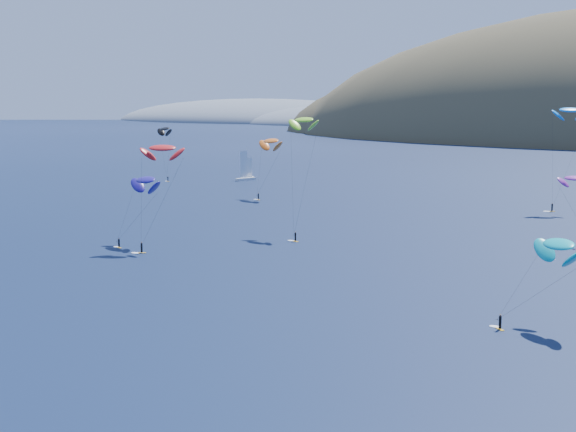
# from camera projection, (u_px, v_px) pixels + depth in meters

# --- Properties ---
(headland) EXTENTS (460.00, 250.00, 60.00)m
(headland) POSITION_uv_depth(u_px,v_px,m) (277.00, 124.00, 938.58)
(headland) COLOR slate
(headland) RESTS_ON ground
(sailboat) EXTENTS (9.52, 8.21, 11.48)m
(sailboat) POSITION_uv_depth(u_px,v_px,m) (246.00, 177.00, 278.64)
(sailboat) COLOR silver
(sailboat) RESTS_ON ground
(kitesurfer_1) EXTENTS (10.36, 10.90, 18.94)m
(kitesurfer_1) POSITION_uv_depth(u_px,v_px,m) (271.00, 141.00, 228.70)
(kitesurfer_1) COLOR yellow
(kitesurfer_1) RESTS_ON ground
(kitesurfer_3) EXTENTS (9.94, 13.96, 26.10)m
(kitesurfer_3) POSITION_uv_depth(u_px,v_px,m) (304.00, 120.00, 169.37)
(kitesurfer_3) COLOR yellow
(kitesurfer_3) RESTS_ON ground
(kitesurfer_4) EXTENTS (9.68, 10.63, 27.96)m
(kitesurfer_4) POSITION_uv_depth(u_px,v_px,m) (570.00, 110.00, 202.82)
(kitesurfer_4) COLOR yellow
(kitesurfer_4) RESTS_ON ground
(kitesurfer_5) EXTENTS (10.36, 10.74, 12.86)m
(kitesurfer_5) POSITION_uv_depth(u_px,v_px,m) (559.00, 244.00, 100.64)
(kitesurfer_5) COLOR yellow
(kitesurfer_5) RESTS_ON ground
(kitesurfer_6) EXTENTS (9.56, 9.17, 14.48)m
(kitesurfer_6) POSITION_uv_depth(u_px,v_px,m) (575.00, 178.00, 159.37)
(kitesurfer_6) COLOR yellow
(kitesurfer_6) RESTS_ON ground
(kitesurfer_9) EXTENTS (8.68, 12.06, 21.36)m
(kitesurfer_9) POSITION_uv_depth(u_px,v_px,m) (162.00, 148.00, 153.12)
(kitesurfer_9) COLOR yellow
(kitesurfer_9) RESTS_ON ground
(kitesurfer_10) EXTENTS (9.52, 10.64, 15.04)m
(kitesurfer_10) POSITION_uv_depth(u_px,v_px,m) (146.00, 180.00, 157.89)
(kitesurfer_10) COLOR yellow
(kitesurfer_10) RESTS_ON ground
(kitesurfer_12) EXTENTS (10.89, 8.89, 20.05)m
(kitesurfer_12) POSITION_uv_depth(u_px,v_px,m) (165.00, 129.00, 278.81)
(kitesurfer_12) COLOR yellow
(kitesurfer_12) RESTS_ON ground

